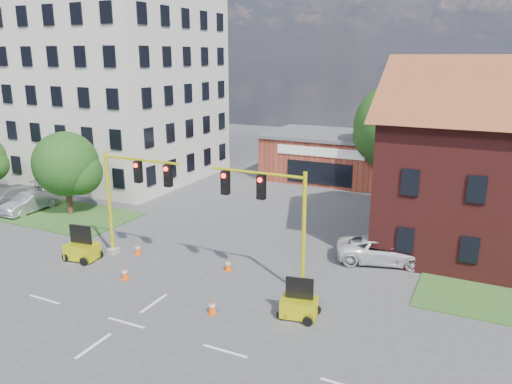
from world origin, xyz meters
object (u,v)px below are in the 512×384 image
(trailer_east, at_px, (299,306))
(pickup_white, at_px, (383,250))
(trailer_west, at_px, (82,249))
(signal_mast_east, at_px, (272,214))
(signal_mast_west, at_px, (131,193))

(trailer_east, relative_size, pickup_white, 0.35)
(pickup_white, bearing_deg, trailer_west, 98.89)
(signal_mast_east, relative_size, trailer_west, 3.10)
(signal_mast_east, relative_size, trailer_east, 3.39)
(signal_mast_west, height_order, pickup_white, signal_mast_west)
(signal_mast_west, distance_m, signal_mast_east, 8.71)
(signal_mast_east, bearing_deg, pickup_white, 52.59)
(trailer_east, bearing_deg, trailer_west, 165.92)
(signal_mast_west, height_order, trailer_west, signal_mast_west)
(signal_mast_east, bearing_deg, trailer_west, -172.34)
(signal_mast_east, height_order, trailer_east, signal_mast_east)
(signal_mast_west, relative_size, trailer_east, 3.39)
(signal_mast_west, xyz_separation_m, trailer_east, (11.03, -2.19, -3.35))
(trailer_west, relative_size, pickup_white, 0.38)
(trailer_east, bearing_deg, signal_mast_west, 157.53)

